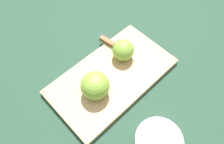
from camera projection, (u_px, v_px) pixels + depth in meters
name	position (u px, v px, depth m)	size (l,w,h in m)	color
ground_plane	(112.00, 78.00, 0.75)	(4.00, 4.00, 0.00)	#1E3828
cutting_board	(112.00, 77.00, 0.74)	(0.44, 0.27, 0.02)	tan
apple_half_left	(95.00, 86.00, 0.66)	(0.09, 0.09, 0.09)	olive
apple_half_right	(123.00, 50.00, 0.74)	(0.08, 0.08, 0.08)	olive
knife	(110.00, 43.00, 0.80)	(0.06, 0.16, 0.02)	silver
bowl	(158.00, 142.00, 0.61)	(0.13, 0.13, 0.05)	silver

